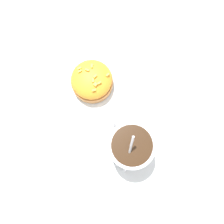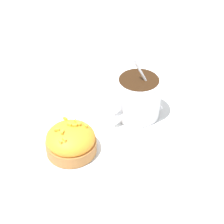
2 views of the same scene
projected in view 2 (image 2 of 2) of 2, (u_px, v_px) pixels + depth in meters
name	position (u px, v px, depth m)	size (l,w,h in m)	color
ground_plane	(106.00, 132.00, 0.63)	(3.00, 3.00, 0.00)	#B2B2B7
paper_napkin	(106.00, 131.00, 0.62)	(0.35, 0.36, 0.00)	white
coffee_cup	(139.00, 97.00, 0.63)	(0.10, 0.08, 0.11)	white
frosted_pastry	(70.00, 140.00, 0.58)	(0.08, 0.08, 0.05)	#B2753D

